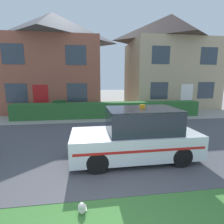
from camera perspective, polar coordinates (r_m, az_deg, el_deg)
name	(u,v)px	position (r m, az deg, el deg)	size (l,w,h in m)	color
road_strip	(94,143)	(6.98, -5.78, -9.94)	(28.00, 6.66, 0.01)	#4C4C51
garden_hedge	(109,110)	(11.48, -0.87, 0.73)	(12.11, 0.86, 0.98)	#2D662D
police_car	(137,135)	(5.44, 8.07, -7.60)	(3.83, 1.63, 1.69)	black
cat	(82,208)	(3.72, -9.79, -28.46)	(0.17, 0.31, 0.27)	silver
house_left	(54,61)	(16.21, -18.31, 15.52)	(7.68, 6.98, 7.84)	#93513D
house_right	(169,61)	(17.33, 18.11, 15.57)	(7.45, 5.72, 8.07)	tan
wheelie_bin	(60,109)	(11.86, -16.58, 0.98)	(0.79, 0.87, 1.12)	#23662D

